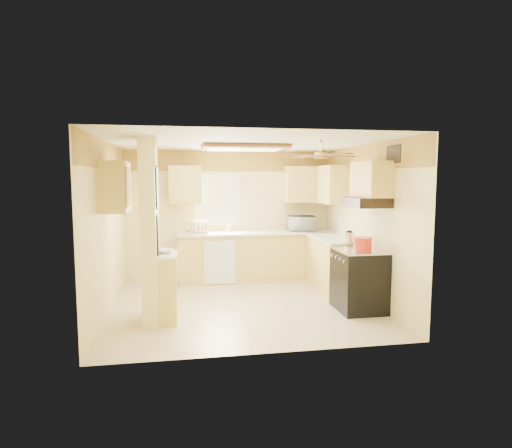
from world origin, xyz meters
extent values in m
plane|color=beige|center=(0.00, 0.00, 0.00)|extent=(4.00, 4.00, 0.00)
plane|color=white|center=(0.00, 0.00, 2.50)|extent=(4.00, 4.00, 0.00)
plane|color=#EDDA91|center=(0.00, 1.90, 1.25)|extent=(4.00, 0.00, 4.00)
plane|color=#EDDA91|center=(0.00, -1.90, 1.25)|extent=(4.00, 0.00, 4.00)
plane|color=#EDDA91|center=(-2.00, 0.00, 1.25)|extent=(0.00, 3.80, 3.80)
plane|color=#EDDA91|center=(2.00, 0.00, 1.25)|extent=(0.00, 3.80, 3.80)
cube|color=gold|center=(0.00, 1.88, 2.30)|extent=(4.00, 0.02, 0.40)
cube|color=#EDDA91|center=(-1.35, -0.55, 1.25)|extent=(0.20, 0.70, 2.50)
cube|color=#E1C96A|center=(-1.13, -0.55, 0.45)|extent=(0.25, 0.55, 0.90)
cube|color=white|center=(-1.13, -0.55, 0.92)|extent=(0.28, 0.58, 0.04)
cube|color=#E1C96A|center=(0.50, 1.60, 0.45)|extent=(3.00, 0.60, 0.90)
cube|color=#E1C96A|center=(1.70, 0.60, 0.45)|extent=(0.60, 1.40, 0.90)
cube|color=white|center=(0.50, 1.59, 0.92)|extent=(3.04, 0.64, 0.04)
cube|color=white|center=(1.69, 0.60, 0.92)|extent=(0.64, 1.44, 0.04)
cube|color=white|center=(-0.25, 1.29, 0.43)|extent=(0.58, 0.02, 0.80)
cube|color=white|center=(-0.25, 1.89, 1.55)|extent=(0.92, 0.02, 1.02)
cube|color=white|center=(-0.25, 1.89, 1.55)|extent=(0.80, 0.02, 0.90)
cube|color=#E1C96A|center=(-0.85, 1.72, 1.85)|extent=(0.60, 0.35, 0.70)
cube|color=#E1C96A|center=(1.55, 1.72, 1.85)|extent=(0.90, 0.35, 0.70)
cube|color=#E1C96A|center=(1.82, 1.25, 1.85)|extent=(0.35, 1.00, 0.70)
cube|color=#E1C96A|center=(-1.82, -0.25, 1.85)|extent=(0.35, 0.75, 0.70)
cube|color=#E1C96A|center=(1.82, -0.55, 1.95)|extent=(0.35, 0.76, 0.52)
cube|color=black|center=(1.67, -0.55, 0.45)|extent=(0.65, 0.76, 0.90)
cube|color=silver|center=(1.67, -0.55, 0.91)|extent=(0.66, 0.77, 0.02)
cylinder|color=silver|center=(1.34, -0.80, 0.80)|extent=(0.03, 0.05, 0.05)
cylinder|color=silver|center=(1.34, -0.63, 0.80)|extent=(0.03, 0.05, 0.05)
cylinder|color=silver|center=(1.34, -0.47, 0.80)|extent=(0.03, 0.05, 0.05)
cylinder|color=silver|center=(1.34, -0.30, 0.80)|extent=(0.03, 0.05, 0.05)
cube|color=black|center=(1.74, -0.55, 1.62)|extent=(0.50, 0.76, 0.14)
cube|color=black|center=(-1.24, -0.55, 1.85)|extent=(0.02, 0.42, 0.57)
cube|color=white|center=(-1.23, -0.55, 1.85)|extent=(0.01, 0.37, 0.52)
cube|color=black|center=(-1.24, -0.55, 1.20)|extent=(0.02, 0.42, 0.57)
cube|color=yellow|center=(-1.23, -0.55, 1.20)|extent=(0.01, 0.37, 0.52)
cube|color=brown|center=(0.10, 0.50, 2.46)|extent=(1.35, 0.95, 0.06)
cube|color=white|center=(0.10, 0.50, 2.44)|extent=(1.15, 0.75, 0.02)
cylinder|color=gold|center=(1.00, -0.70, 2.42)|extent=(0.04, 0.04, 0.16)
cylinder|color=gold|center=(1.00, -0.70, 2.28)|extent=(0.18, 0.18, 0.08)
cube|color=brown|center=(1.30, -0.59, 2.28)|extent=(0.55, 0.28, 0.01)
cube|color=brown|center=(0.89, -0.40, 2.28)|extent=(0.28, 0.55, 0.01)
cube|color=brown|center=(0.70, -0.81, 2.28)|extent=(0.55, 0.28, 0.01)
cube|color=brown|center=(1.11, -1.00, 2.28)|extent=(0.28, 0.55, 0.01)
cube|color=black|center=(1.98, -0.90, 2.30)|extent=(0.02, 0.40, 0.25)
imported|color=white|center=(1.40, 1.61, 1.08)|extent=(0.56, 0.40, 0.29)
imported|color=white|center=(-1.16, -0.51, 0.97)|extent=(0.25, 0.25, 0.06)
cylinder|color=red|center=(1.70, -0.59, 1.00)|extent=(0.27, 0.27, 0.17)
cylinder|color=red|center=(1.70, -0.59, 1.10)|extent=(0.29, 0.29, 0.02)
cylinder|color=silver|center=(1.69, -0.09, 1.03)|extent=(0.13, 0.13, 0.18)
cylinder|color=black|center=(1.69, -0.09, 1.13)|extent=(0.09, 0.09, 0.03)
cube|color=tan|center=(-0.66, 1.61, 0.96)|extent=(0.42, 0.32, 0.04)
cube|color=tan|center=(-0.83, 1.61, 1.06)|extent=(0.02, 0.28, 0.24)
cube|color=tan|center=(-0.76, 1.61, 1.06)|extent=(0.02, 0.28, 0.24)
cube|color=tan|center=(-0.69, 1.61, 1.06)|extent=(0.02, 0.28, 0.24)
cube|color=tan|center=(-0.62, 1.61, 1.06)|extent=(0.02, 0.28, 0.24)
cube|color=tan|center=(-0.55, 1.61, 1.06)|extent=(0.02, 0.28, 0.24)
cube|color=tan|center=(-0.48, 1.61, 1.06)|extent=(0.02, 0.28, 0.24)
cylinder|color=white|center=(-0.76, 1.61, 1.06)|extent=(0.02, 0.24, 0.24)
cylinder|color=white|center=(-0.62, 1.61, 1.06)|extent=(0.02, 0.24, 0.24)
cylinder|color=white|center=(-0.01, 1.69, 1.00)|extent=(0.10, 0.10, 0.13)
cylinder|color=tan|center=(0.00, 1.69, 1.04)|extent=(0.01, 0.01, 0.20)
cylinder|color=tan|center=(-0.01, 1.71, 1.04)|extent=(0.01, 0.01, 0.20)
cylinder|color=tan|center=(-0.03, 1.69, 1.04)|extent=(0.01, 0.01, 0.20)
cylinder|color=tan|center=(-0.01, 1.67, 1.04)|extent=(0.01, 0.01, 0.20)
camera|label=1|loc=(-0.91, -6.45, 1.97)|focal=30.00mm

